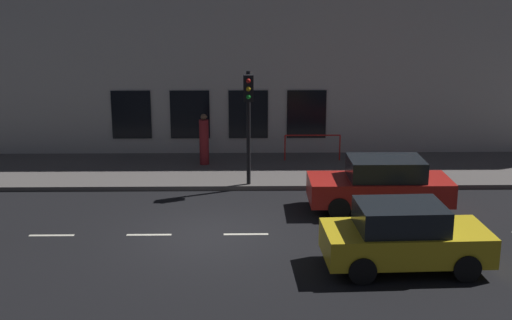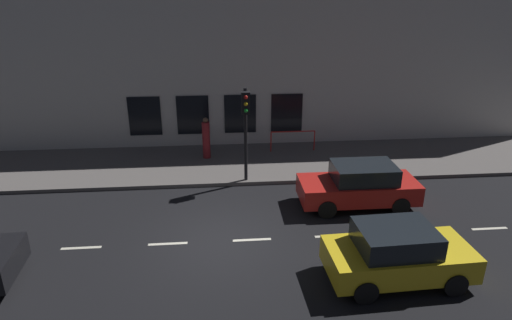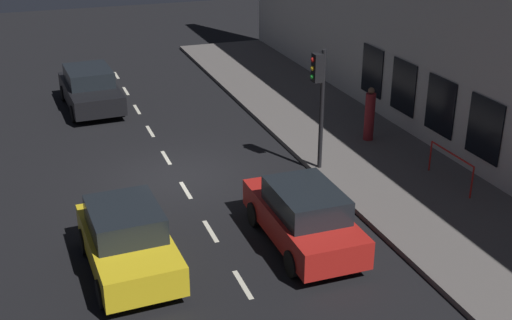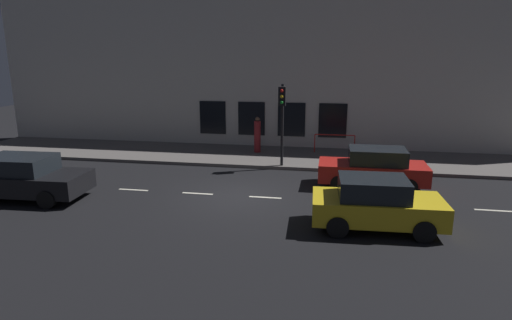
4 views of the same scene
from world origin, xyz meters
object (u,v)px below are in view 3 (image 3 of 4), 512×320
object	(u,v)px
parked_car_0	(90,89)
pedestrian_0	(370,115)
parked_car_2	(127,240)
traffic_light	(319,87)
parked_car_1	(303,216)

from	to	relation	value
parked_car_0	pedestrian_0	size ratio (longest dim) A/B	2.46
parked_car_2	pedestrian_0	distance (m)	10.49
traffic_light	parked_car_2	distance (m)	7.62
pedestrian_0	parked_car_2	bearing A→B (deg)	11.85
parked_car_2	pedestrian_0	bearing A→B (deg)	-152.65
traffic_light	parked_car_2	bearing A→B (deg)	-150.73
parked_car_0	parked_car_1	distance (m)	13.13
traffic_light	parked_car_0	bearing A→B (deg)	123.48
parked_car_1	parked_car_2	bearing A→B (deg)	175.95
traffic_light	parked_car_2	world-z (taller)	traffic_light
parked_car_0	pedestrian_0	bearing A→B (deg)	137.16
parked_car_0	parked_car_2	xyz separation A→B (m)	(-0.65, -12.33, -0.00)
pedestrian_0	parked_car_0	bearing A→B (deg)	-57.93
parked_car_0	parked_car_1	world-z (taller)	same
traffic_light	parked_car_1	size ratio (longest dim) A/B	0.89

